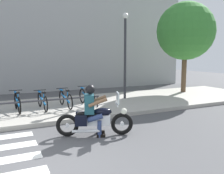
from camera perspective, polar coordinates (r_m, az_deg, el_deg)
ground_plane at (r=5.14m, az=-17.96°, el=-18.65°), size 48.00×48.00×0.00m
sidewalk at (r=9.95m, az=-21.83°, el=-5.48°), size 24.00×4.40×0.15m
motorcycle at (r=6.75m, az=-3.99°, el=-7.72°), size 2.05×0.95×1.22m
rider at (r=6.66m, az=-4.69°, el=-4.70°), size 0.74×0.68×1.43m
bicycle_4 at (r=9.53m, az=-21.53°, el=-3.41°), size 0.48×1.62×0.77m
bicycle_5 at (r=9.62m, az=-16.17°, el=-3.18°), size 0.48×1.63×0.72m
bicycle_6 at (r=9.80m, az=-10.98°, el=-2.78°), size 0.48×1.71×0.74m
bicycle_7 at (r=10.05m, az=-6.01°, el=-2.34°), size 0.48×1.66×0.78m
bike_rack at (r=8.95m, az=-24.18°, el=-3.73°), size 6.89×0.07×0.49m
street_lamp at (r=11.48m, az=3.13°, el=9.14°), size 0.28×0.28×4.18m
tree_near_rack at (r=14.19m, az=17.05°, el=12.51°), size 3.18×3.18×5.12m
building_backdrop at (r=15.58m, az=-24.06°, el=15.56°), size 24.00×1.20×9.11m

